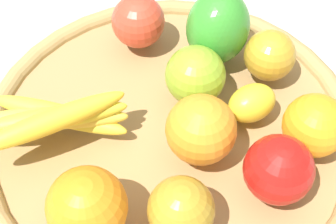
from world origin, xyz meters
TOP-DOWN VIEW (x-y plane):
  - ground_plane at (0.00, 0.00)m, footprint 2.40×2.40m
  - basket at (0.00, 0.00)m, footprint 0.47×0.47m
  - apple_4 at (0.04, -0.14)m, footprint 0.07×0.07m
  - orange_2 at (-0.03, 0.04)m, footprint 0.08×0.08m
  - apple_2 at (-0.11, 0.09)m, footprint 0.10×0.10m
  - bell_pepper at (-0.06, -0.11)m, footprint 0.11×0.11m
  - banana_bunch at (0.13, 0.02)m, footprint 0.18×0.13m
  - apple_0 at (-0.01, 0.13)m, footprint 0.08×0.08m
  - lemon_0 at (-0.10, -0.01)m, footprint 0.07×0.07m
  - orange_0 at (-0.16, 0.03)m, footprint 0.08×0.08m
  - orange_1 at (0.08, 0.13)m, footprint 0.10×0.10m
  - apple_3 at (-0.12, -0.08)m, footprint 0.08×0.08m
  - apple_1 at (-0.03, -0.04)m, footprint 0.10×0.10m

SIDE VIEW (x-z plane):
  - ground_plane at x=0.00m, z-range 0.00..0.00m
  - basket at x=0.00m, z-range 0.00..0.03m
  - lemon_0 at x=-0.10m, z-range 0.03..0.08m
  - banana_bunch at x=0.13m, z-range 0.03..0.10m
  - apple_3 at x=-0.12m, z-range 0.03..0.10m
  - apple_0 at x=-0.01m, z-range 0.03..0.10m
  - apple_4 at x=0.04m, z-range 0.03..0.10m
  - orange_0 at x=-0.16m, z-range 0.03..0.11m
  - apple_1 at x=-0.03m, z-range 0.03..0.11m
  - apple_2 at x=-0.11m, z-range 0.03..0.11m
  - orange_2 at x=-0.03m, z-range 0.03..0.11m
  - orange_1 at x=0.08m, z-range 0.03..0.11m
  - bell_pepper at x=-0.06m, z-range 0.03..0.13m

